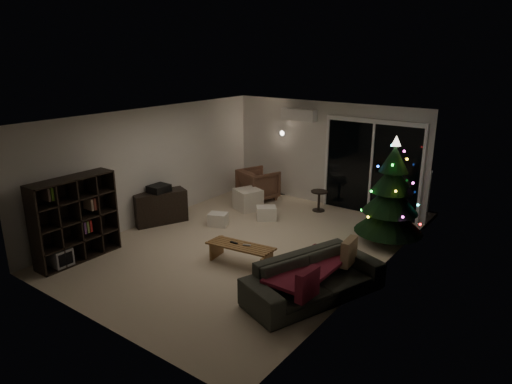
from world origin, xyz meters
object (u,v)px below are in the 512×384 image
(media_cabinet, at_px, (160,207))
(coffee_table, at_px, (241,255))
(armchair, at_px, (258,184))
(christmas_tree, at_px, (392,191))
(sofa, at_px, (314,278))
(bookshelf, at_px, (69,217))

(media_cabinet, bearing_deg, coffee_table, 11.25)
(armchair, distance_m, coffee_table, 3.76)
(media_cabinet, bearing_deg, christmas_tree, 46.59)
(christmas_tree, bearing_deg, coffee_table, -124.89)
(sofa, distance_m, coffee_table, 1.61)
(bookshelf, relative_size, christmas_tree, 0.72)
(christmas_tree, bearing_deg, sofa, -92.89)
(sofa, bearing_deg, armchair, 66.57)
(coffee_table, relative_size, christmas_tree, 0.56)
(bookshelf, xyz_separation_m, coffee_table, (2.71, 1.55, -0.58))
(media_cabinet, height_order, coffee_table, media_cabinet)
(bookshelf, relative_size, sofa, 0.69)
(bookshelf, bearing_deg, sofa, 2.65)
(sofa, relative_size, coffee_table, 1.87)
(coffee_table, distance_m, christmas_tree, 3.15)
(armchair, bearing_deg, christmas_tree, -171.93)
(media_cabinet, xyz_separation_m, christmas_tree, (4.44, 1.89, 0.71))
(armchair, distance_m, sofa, 4.92)
(armchair, height_order, coffee_table, armchair)
(media_cabinet, bearing_deg, armchair, 97.47)
(coffee_table, bearing_deg, media_cabinet, 159.89)
(media_cabinet, distance_m, sofa, 4.37)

